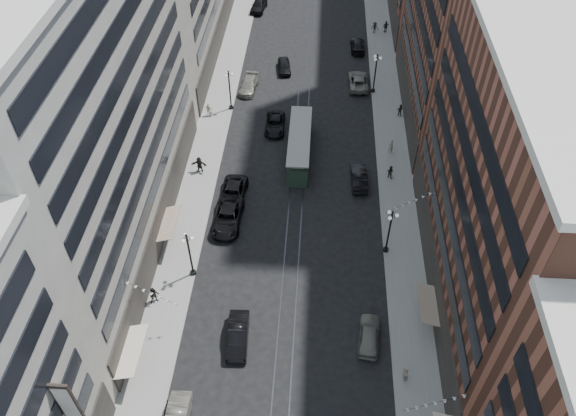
% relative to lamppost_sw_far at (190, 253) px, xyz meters
% --- Properties ---
extents(ground, '(220.00, 220.00, 0.00)m').
position_rel_lamppost_sw_far_xyz_m(ground, '(9.20, 32.00, -3.10)').
color(ground, black).
rests_on(ground, ground).
extents(sidewalk_west, '(4.00, 180.00, 0.15)m').
position_rel_lamppost_sw_far_xyz_m(sidewalk_west, '(-1.80, 42.00, -3.02)').
color(sidewalk_west, gray).
rests_on(sidewalk_west, ground).
extents(sidewalk_east, '(4.00, 180.00, 0.15)m').
position_rel_lamppost_sw_far_xyz_m(sidewalk_east, '(20.20, 42.00, -3.02)').
color(sidewalk_east, gray).
rests_on(sidewalk_east, ground).
extents(rail_west, '(0.12, 180.00, 0.02)m').
position_rel_lamppost_sw_far_xyz_m(rail_west, '(8.50, 42.00, -3.09)').
color(rail_west, '#2D2D33').
rests_on(rail_west, ground).
extents(rail_east, '(0.12, 180.00, 0.02)m').
position_rel_lamppost_sw_far_xyz_m(rail_east, '(9.90, 42.00, -3.09)').
color(rail_east, '#2D2D33').
rests_on(rail_east, ground).
extents(building_west_mid, '(8.00, 36.00, 28.00)m').
position_rel_lamppost_sw_far_xyz_m(building_west_mid, '(-7.80, 5.00, 10.90)').
color(building_west_mid, '#A5A092').
rests_on(building_west_mid, ground).
extents(building_east_mid, '(8.00, 30.00, 24.00)m').
position_rel_lamppost_sw_far_xyz_m(building_east_mid, '(26.20, -0.00, 8.90)').
color(building_east_mid, brown).
rests_on(building_east_mid, ground).
extents(lamppost_sw_far, '(1.03, 1.14, 5.52)m').
position_rel_lamppost_sw_far_xyz_m(lamppost_sw_far, '(0.00, 0.00, 0.00)').
color(lamppost_sw_far, black).
rests_on(lamppost_sw_far, sidewalk_west).
extents(lamppost_sw_mid, '(1.03, 1.14, 5.52)m').
position_rel_lamppost_sw_far_xyz_m(lamppost_sw_mid, '(0.00, 27.00, 0.00)').
color(lamppost_sw_mid, black).
rests_on(lamppost_sw_mid, sidewalk_west).
extents(lamppost_se_far, '(1.03, 1.14, 5.52)m').
position_rel_lamppost_sw_far_xyz_m(lamppost_se_far, '(18.40, 4.00, 0.00)').
color(lamppost_se_far, black).
rests_on(lamppost_se_far, sidewalk_east).
extents(lamppost_se_mid, '(1.03, 1.14, 5.52)m').
position_rel_lamppost_sw_far_xyz_m(lamppost_se_mid, '(18.40, 32.00, 0.00)').
color(lamppost_se_mid, black).
rests_on(lamppost_se_mid, sidewalk_east).
extents(streetcar, '(2.47, 11.16, 3.09)m').
position_rel_lamppost_sw_far_xyz_m(streetcar, '(9.20, 18.17, -1.67)').
color(streetcar, '#243A2A').
rests_on(streetcar, ground).
extents(car_2, '(2.94, 6.07, 1.67)m').
position_rel_lamppost_sw_far_xyz_m(car_2, '(2.36, 6.85, -2.26)').
color(car_2, black).
rests_on(car_2, ground).
extents(car_4, '(2.24, 4.65, 1.53)m').
position_rel_lamppost_sw_far_xyz_m(car_4, '(16.32, -6.10, -2.33)').
color(car_4, '#67655B').
rests_on(car_4, ground).
extents(car_5, '(1.97, 4.98, 1.61)m').
position_rel_lamppost_sw_far_xyz_m(car_5, '(5.15, -6.91, -2.29)').
color(car_5, black).
rests_on(car_5, ground).
extents(pedestrian_2, '(1.03, 0.78, 1.89)m').
position_rel_lamppost_sw_far_xyz_m(pedestrian_2, '(-2.83, -3.41, -2.00)').
color(pedestrian_2, black).
rests_on(pedestrian_2, sidewalk_west).
extents(pedestrian_4, '(0.61, 1.00, 1.60)m').
position_rel_lamppost_sw_far_xyz_m(pedestrian_4, '(19.07, -9.75, -2.15)').
color(pedestrian_4, '#B8AA99').
rests_on(pedestrian_4, sidewalk_east).
extents(car_7, '(2.95, 5.83, 1.58)m').
position_rel_lamppost_sw_far_xyz_m(car_7, '(2.40, 10.47, -2.31)').
color(car_7, black).
rests_on(car_7, ground).
extents(car_8, '(2.51, 5.18, 1.45)m').
position_rel_lamppost_sw_far_xyz_m(car_8, '(1.77, 31.58, -2.37)').
color(car_8, slate).
rests_on(car_8, ground).
extents(car_9, '(2.79, 5.46, 1.78)m').
position_rel_lamppost_sw_far_xyz_m(car_9, '(0.80, 54.97, -2.21)').
color(car_9, black).
rests_on(car_9, ground).
extents(car_10, '(1.83, 4.81, 1.57)m').
position_rel_lamppost_sw_far_xyz_m(car_10, '(16.00, 13.90, -2.31)').
color(car_10, black).
rests_on(car_10, ground).
extents(car_11, '(2.71, 5.64, 1.55)m').
position_rel_lamppost_sw_far_xyz_m(car_11, '(16.44, 33.47, -2.32)').
color(car_11, slate).
rests_on(car_11, ground).
extents(car_12, '(2.16, 4.99, 1.43)m').
position_rel_lamppost_sw_far_xyz_m(car_12, '(16.59, 43.15, -2.38)').
color(car_12, black).
rests_on(car_12, ground).
extents(car_13, '(2.27, 4.42, 1.44)m').
position_rel_lamppost_sw_far_xyz_m(car_13, '(6.18, 36.67, -2.38)').
color(car_13, black).
rests_on(car_13, ground).
extents(pedestrian_5, '(1.83, 0.65, 1.93)m').
position_rel_lamppost_sw_far_xyz_m(pedestrian_5, '(-1.89, 14.64, -1.98)').
color(pedestrian_5, black).
rests_on(pedestrian_5, sidewalk_west).
extents(pedestrian_6, '(1.00, 0.49, 1.67)m').
position_rel_lamppost_sw_far_xyz_m(pedestrian_6, '(-2.59, 25.31, -2.11)').
color(pedestrian_6, beige).
rests_on(pedestrian_6, sidewalk_west).
extents(pedestrian_7, '(0.88, 0.75, 1.59)m').
position_rel_lamppost_sw_far_xyz_m(pedestrian_7, '(19.48, 14.93, -2.15)').
color(pedestrian_7, black).
rests_on(pedestrian_7, sidewalk_east).
extents(pedestrian_8, '(0.84, 0.78, 1.93)m').
position_rel_lamppost_sw_far_xyz_m(pedestrian_8, '(19.81, 19.30, -1.98)').
color(pedestrian_8, gray).
rests_on(pedestrian_8, sidewalk_east).
extents(pedestrian_9, '(1.18, 0.73, 1.70)m').
position_rel_lamppost_sw_far_xyz_m(pedestrian_9, '(19.30, 48.18, -2.10)').
color(pedestrian_9, black).
rests_on(pedestrian_9, sidewalk_east).
extents(car_extra_0, '(2.47, 5.15, 1.42)m').
position_rel_lamppost_sw_far_xyz_m(car_extra_0, '(5.95, 23.22, -2.39)').
color(car_extra_0, black).
rests_on(car_extra_0, ground).
extents(pedestrian_extra_0, '(1.18, 0.82, 1.84)m').
position_rel_lamppost_sw_far_xyz_m(pedestrian_extra_0, '(21.01, 48.44, -2.03)').
color(pedestrian_extra_0, black).
rests_on(pedestrian_extra_0, sidewalk_east).
extents(pedestrian_extra_1, '(0.85, 0.61, 1.58)m').
position_rel_lamppost_sw_far_xyz_m(pedestrian_extra_1, '(21.48, 26.84, -2.15)').
color(pedestrian_extra_1, black).
rests_on(pedestrian_extra_1, sidewalk_east).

